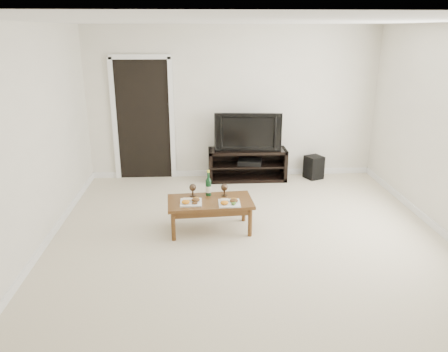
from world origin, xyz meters
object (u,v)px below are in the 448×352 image
media_console (247,165)px  subwoofer (314,167)px  television (248,131)px  coffee_table (210,215)px

media_console → subwoofer: (1.19, 0.01, -0.07)m
television → subwoofer: (1.19, 0.01, -0.67)m
television → coffee_table: bearing=-104.5°
media_console → coffee_table: media_console is taller
media_console → coffee_table: 2.13m
subwoofer → coffee_table: coffee_table is taller
television → coffee_table: size_ratio=1.04×
television → subwoofer: 1.36m
media_console → subwoofer: size_ratio=3.34×
media_console → television: size_ratio=1.19×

